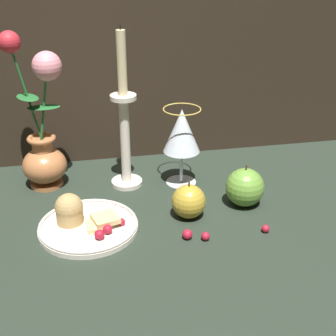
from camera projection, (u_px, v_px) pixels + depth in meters
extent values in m
plane|color=#232D23|center=(131.00, 214.00, 0.97)|extent=(2.40, 2.40, 0.00)
cylinder|color=#B77042|center=(47.00, 183.00, 1.09)|extent=(0.07, 0.07, 0.01)
ellipsoid|color=#B77042|center=(45.00, 165.00, 1.07)|extent=(0.10, 0.10, 0.08)
cylinder|color=#B77042|center=(42.00, 146.00, 1.05)|extent=(0.05, 0.05, 0.04)
torus|color=#B77042|center=(41.00, 139.00, 1.04)|extent=(0.06, 0.06, 0.01)
cylinder|color=#23662D|center=(26.00, 93.00, 0.99)|extent=(0.04, 0.01, 0.21)
ellipsoid|color=#23662D|center=(28.00, 97.00, 1.00)|extent=(0.07, 0.08, 0.00)
sphere|color=red|center=(9.00, 42.00, 0.94)|extent=(0.05, 0.05, 0.05)
cylinder|color=#23662D|center=(44.00, 104.00, 1.00)|extent=(0.04, 0.01, 0.16)
ellipsoid|color=#23662D|center=(44.00, 107.00, 1.01)|extent=(0.07, 0.04, 0.00)
sphere|color=pink|center=(47.00, 66.00, 0.97)|extent=(0.06, 0.06, 0.06)
cylinder|color=silver|center=(88.00, 228.00, 0.92)|extent=(0.20, 0.20, 0.01)
torus|color=silver|center=(88.00, 224.00, 0.92)|extent=(0.19, 0.19, 0.01)
cylinder|color=tan|center=(70.00, 215.00, 0.92)|extent=(0.05, 0.05, 0.03)
sphere|color=tan|center=(69.00, 207.00, 0.91)|extent=(0.06, 0.06, 0.06)
cube|color=#DBBC7A|center=(98.00, 225.00, 0.91)|extent=(0.05, 0.05, 0.01)
cube|color=#DBBC7A|center=(105.00, 218.00, 0.91)|extent=(0.06, 0.06, 0.01)
sphere|color=#AD192D|center=(99.00, 235.00, 0.87)|extent=(0.02, 0.02, 0.02)
sphere|color=#AD192D|center=(108.00, 229.00, 0.89)|extent=(0.02, 0.02, 0.02)
sphere|color=#AD192D|center=(121.00, 222.00, 0.92)|extent=(0.01, 0.01, 0.01)
cylinder|color=silver|center=(181.00, 182.00, 1.10)|extent=(0.07, 0.07, 0.00)
cylinder|color=silver|center=(181.00, 166.00, 1.08)|extent=(0.01, 0.01, 0.08)
cone|color=silver|center=(182.00, 131.00, 1.04)|extent=(0.08, 0.08, 0.10)
cone|color=gold|center=(182.00, 137.00, 1.05)|extent=(0.07, 0.07, 0.07)
torus|color=gold|center=(182.00, 109.00, 1.02)|extent=(0.08, 0.08, 0.00)
cylinder|color=silver|center=(127.00, 182.00, 1.09)|extent=(0.07, 0.07, 0.01)
cylinder|color=silver|center=(125.00, 141.00, 1.05)|extent=(0.02, 0.02, 0.20)
cylinder|color=silver|center=(123.00, 97.00, 1.00)|extent=(0.06, 0.06, 0.01)
cylinder|color=beige|center=(122.00, 63.00, 0.97)|extent=(0.02, 0.02, 0.14)
cylinder|color=black|center=(120.00, 27.00, 0.94)|extent=(0.00, 0.00, 0.01)
sphere|color=#669938|center=(245.00, 187.00, 0.99)|extent=(0.08, 0.08, 0.08)
cylinder|color=#4C3319|center=(246.00, 167.00, 0.97)|extent=(0.00, 0.00, 0.01)
sphere|color=#B2932D|center=(189.00, 201.00, 0.95)|extent=(0.07, 0.07, 0.07)
cylinder|color=#4C3319|center=(189.00, 184.00, 0.93)|extent=(0.00, 0.00, 0.01)
sphere|color=#AD192D|center=(265.00, 229.00, 0.91)|extent=(0.02, 0.02, 0.02)
sphere|color=#AD192D|center=(187.00, 234.00, 0.89)|extent=(0.02, 0.02, 0.02)
sphere|color=#AD192D|center=(205.00, 236.00, 0.89)|extent=(0.02, 0.02, 0.02)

